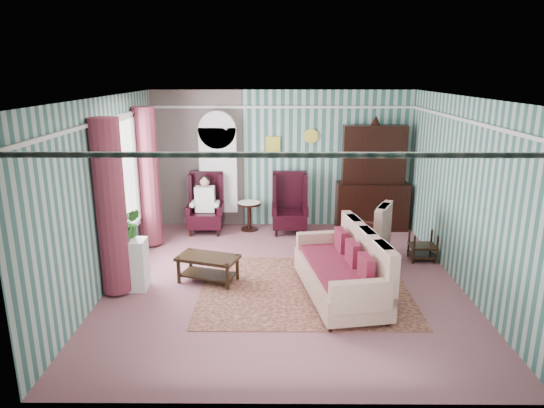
{
  "coord_description": "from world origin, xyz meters",
  "views": [
    {
      "loc": [
        -0.15,
        -7.21,
        3.26
      ],
      "look_at": [
        -0.21,
        0.6,
        1.12
      ],
      "focal_mm": 32.0,
      "sensor_mm": 36.0,
      "label": 1
    }
  ],
  "objects_px": {
    "wingback_right": "(290,203)",
    "floral_armchair": "(363,234)",
    "plant_stand": "(129,264)",
    "coffee_table": "(208,269)",
    "bookcase": "(219,176)",
    "sofa": "(340,269)",
    "wingback_left": "(205,203)",
    "seated_woman": "(205,205)",
    "dresser_hutch": "(373,175)",
    "nest_table": "(423,246)",
    "round_side_table": "(249,216)"
  },
  "relations": [
    {
      "from": "wingback_right",
      "to": "floral_armchair",
      "type": "xyz_separation_m",
      "value": [
        1.24,
        -1.62,
        -0.12
      ]
    },
    {
      "from": "plant_stand",
      "to": "coffee_table",
      "type": "height_order",
      "value": "plant_stand"
    },
    {
      "from": "bookcase",
      "to": "sofa",
      "type": "relative_size",
      "value": 1.06
    },
    {
      "from": "wingback_left",
      "to": "plant_stand",
      "type": "distance_m",
      "value": 2.87
    },
    {
      "from": "seated_woman",
      "to": "dresser_hutch",
      "type": "bearing_deg",
      "value": 4.41
    },
    {
      "from": "wingback_right",
      "to": "dresser_hutch",
      "type": "bearing_deg",
      "value": 8.77
    },
    {
      "from": "dresser_hutch",
      "to": "wingback_right",
      "type": "height_order",
      "value": "dresser_hutch"
    },
    {
      "from": "wingback_right",
      "to": "seated_woman",
      "type": "distance_m",
      "value": 1.75
    },
    {
      "from": "seated_woman",
      "to": "sofa",
      "type": "height_order",
      "value": "seated_woman"
    },
    {
      "from": "dresser_hutch",
      "to": "coffee_table",
      "type": "relative_size",
      "value": 2.48
    },
    {
      "from": "wingback_right",
      "to": "sofa",
      "type": "height_order",
      "value": "wingback_right"
    },
    {
      "from": "sofa",
      "to": "wingback_left",
      "type": "bearing_deg",
      "value": 28.83
    },
    {
      "from": "nest_table",
      "to": "coffee_table",
      "type": "xyz_separation_m",
      "value": [
        -3.69,
        -0.93,
        -0.06
      ]
    },
    {
      "from": "coffee_table",
      "to": "floral_armchair",
      "type": "bearing_deg",
      "value": 18.17
    },
    {
      "from": "bookcase",
      "to": "nest_table",
      "type": "xyz_separation_m",
      "value": [
        3.82,
        -1.94,
        -0.85
      ]
    },
    {
      "from": "wingback_right",
      "to": "round_side_table",
      "type": "xyz_separation_m",
      "value": [
        -0.85,
        0.15,
        -0.33
      ]
    },
    {
      "from": "seated_woman",
      "to": "coffee_table",
      "type": "relative_size",
      "value": 1.24
    },
    {
      "from": "floral_armchair",
      "to": "coffee_table",
      "type": "relative_size",
      "value": 1.07
    },
    {
      "from": "floral_armchair",
      "to": "coffee_table",
      "type": "distance_m",
      "value": 2.76
    },
    {
      "from": "nest_table",
      "to": "floral_armchair",
      "type": "xyz_separation_m",
      "value": [
        -1.08,
        -0.07,
        0.24
      ]
    },
    {
      "from": "dresser_hutch",
      "to": "plant_stand",
      "type": "bearing_deg",
      "value": -144.92
    },
    {
      "from": "wingback_right",
      "to": "sofa",
      "type": "distance_m",
      "value": 3.12
    },
    {
      "from": "wingback_left",
      "to": "seated_woman",
      "type": "xyz_separation_m",
      "value": [
        0.0,
        0.0,
        -0.04
      ]
    },
    {
      "from": "bookcase",
      "to": "plant_stand",
      "type": "height_order",
      "value": "bookcase"
    },
    {
      "from": "dresser_hutch",
      "to": "wingback_left",
      "type": "xyz_separation_m",
      "value": [
        -3.5,
        -0.27,
        -0.55
      ]
    },
    {
      "from": "sofa",
      "to": "nest_table",
      "type": "bearing_deg",
      "value": -57.64
    },
    {
      "from": "dresser_hutch",
      "to": "wingback_left",
      "type": "height_order",
      "value": "dresser_hutch"
    },
    {
      "from": "nest_table",
      "to": "coffee_table",
      "type": "relative_size",
      "value": 0.57
    },
    {
      "from": "round_side_table",
      "to": "coffee_table",
      "type": "xyz_separation_m",
      "value": [
        -0.52,
        -2.63,
        -0.09
      ]
    },
    {
      "from": "wingback_right",
      "to": "coffee_table",
      "type": "relative_size",
      "value": 1.31
    },
    {
      "from": "bookcase",
      "to": "wingback_right",
      "type": "distance_m",
      "value": 1.63
    },
    {
      "from": "bookcase",
      "to": "plant_stand",
      "type": "relative_size",
      "value": 2.8
    },
    {
      "from": "round_side_table",
      "to": "plant_stand",
      "type": "distance_m",
      "value": 3.36
    },
    {
      "from": "floral_armchair",
      "to": "wingback_right",
      "type": "bearing_deg",
      "value": 62.66
    },
    {
      "from": "bookcase",
      "to": "dresser_hutch",
      "type": "xyz_separation_m",
      "value": [
        3.25,
        -0.12,
        0.06
      ]
    },
    {
      "from": "seated_woman",
      "to": "coffee_table",
      "type": "distance_m",
      "value": 2.54
    },
    {
      "from": "bookcase",
      "to": "round_side_table",
      "type": "distance_m",
      "value": 1.07
    },
    {
      "from": "seated_woman",
      "to": "coffee_table",
      "type": "xyz_separation_m",
      "value": [
        0.38,
        -2.48,
        -0.38
      ]
    },
    {
      "from": "wingback_right",
      "to": "floral_armchair",
      "type": "distance_m",
      "value": 2.05
    },
    {
      "from": "bookcase",
      "to": "wingback_right",
      "type": "relative_size",
      "value": 1.79
    },
    {
      "from": "round_side_table",
      "to": "coffee_table",
      "type": "bearing_deg",
      "value": -101.22
    },
    {
      "from": "seated_woman",
      "to": "nest_table",
      "type": "distance_m",
      "value": 4.37
    },
    {
      "from": "nest_table",
      "to": "seated_woman",
      "type": "bearing_deg",
      "value": 159.15
    },
    {
      "from": "round_side_table",
      "to": "nest_table",
      "type": "distance_m",
      "value": 3.6
    },
    {
      "from": "dresser_hutch",
      "to": "wingback_right",
      "type": "bearing_deg",
      "value": -171.23
    },
    {
      "from": "sofa",
      "to": "wingback_right",
      "type": "bearing_deg",
      "value": 2.63
    },
    {
      "from": "wingback_left",
      "to": "nest_table",
      "type": "relative_size",
      "value": 2.31
    },
    {
      "from": "coffee_table",
      "to": "wingback_right",
      "type": "bearing_deg",
      "value": 61.05
    },
    {
      "from": "round_side_table",
      "to": "coffee_table",
      "type": "height_order",
      "value": "round_side_table"
    },
    {
      "from": "wingback_right",
      "to": "bookcase",
      "type": "bearing_deg",
      "value": 165.43
    }
  ]
}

